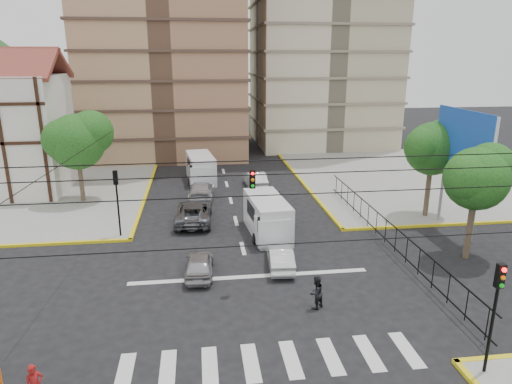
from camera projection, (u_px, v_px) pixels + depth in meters
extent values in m
plane|color=black|center=(253.00, 287.00, 23.59)|extent=(160.00, 160.00, 0.00)
cube|color=gray|center=(0.00, 191.00, 40.11)|extent=(26.00, 26.00, 0.15)
cube|color=gray|center=(429.00, 176.00, 45.03)|extent=(26.00, 26.00, 0.15)
cube|color=silver|center=(271.00, 361.00, 17.88)|extent=(12.00, 2.40, 0.01)
cube|color=silver|center=(250.00, 277.00, 24.73)|extent=(13.00, 0.40, 0.01)
cube|color=silver|center=(3.00, 135.00, 38.82)|extent=(10.00, 8.00, 10.00)
cube|color=maroon|center=(1.00, 63.00, 38.94)|extent=(10.80, 4.25, 2.65)
cylinder|color=slate|center=(474.00, 211.00, 28.56)|extent=(0.20, 0.20, 4.00)
cylinder|color=slate|center=(441.00, 193.00, 32.36)|extent=(0.20, 0.20, 4.00)
cube|color=silver|center=(465.00, 142.00, 29.31)|extent=(0.25, 6.00, 4.00)
cube|color=blue|center=(462.00, 143.00, 29.29)|extent=(0.08, 6.20, 4.20)
cylinder|color=#473828|center=(470.00, 224.00, 26.48)|extent=(0.36, 0.36, 4.20)
sphere|color=#154B16|center=(477.00, 179.00, 25.70)|extent=(3.60, 3.60, 3.60)
sphere|color=#154B16|center=(490.00, 168.00, 25.94)|extent=(2.88, 2.88, 2.88)
sphere|color=#154B16|center=(468.00, 177.00, 25.27)|extent=(2.70, 2.70, 2.70)
cylinder|color=#473828|center=(428.00, 188.00, 33.22)|extent=(0.36, 0.36, 4.48)
sphere|color=#154B16|center=(432.00, 149.00, 32.38)|extent=(3.80, 3.80, 3.80)
sphere|color=#154B16|center=(444.00, 140.00, 32.62)|extent=(3.04, 3.04, 3.04)
sphere|color=#154B16|center=(425.00, 147.00, 31.95)|extent=(2.85, 2.85, 2.85)
cylinder|color=#473828|center=(81.00, 177.00, 36.71)|extent=(0.36, 0.36, 4.20)
sphere|color=#154B16|center=(77.00, 142.00, 35.88)|extent=(4.40, 4.40, 4.40)
sphere|color=#154B16|center=(91.00, 133.00, 36.11)|extent=(3.52, 3.52, 3.52)
sphere|color=#154B16|center=(64.00, 140.00, 35.42)|extent=(3.30, 3.30, 3.30)
cylinder|color=black|center=(491.00, 330.00, 16.59)|extent=(0.12, 0.12, 3.50)
cube|color=black|center=(500.00, 276.00, 15.96)|extent=(0.28, 0.22, 0.90)
sphere|color=#FF0C0C|center=(501.00, 268.00, 15.87)|extent=(0.17, 0.17, 0.17)
cylinder|color=black|center=(118.00, 210.00, 29.49)|extent=(0.12, 0.12, 3.50)
cube|color=black|center=(115.00, 178.00, 28.86)|extent=(0.28, 0.22, 0.90)
sphere|color=#FF0C0C|center=(115.00, 173.00, 28.78)|extent=(0.17, 0.17, 0.17)
cube|color=black|center=(252.00, 179.00, 21.93)|extent=(0.28, 0.22, 0.90)
cylinder|color=black|center=(290.00, 244.00, 13.24)|extent=(18.00, 0.03, 0.03)
cube|color=silver|center=(267.00, 216.00, 30.35)|extent=(2.65, 5.59, 2.49)
cube|color=silver|center=(272.00, 230.00, 28.34)|extent=(2.17, 1.48, 1.73)
cube|color=black|center=(273.00, 223.00, 27.80)|extent=(2.00, 0.28, 0.97)
cylinder|color=black|center=(255.00, 239.00, 28.82)|extent=(0.25, 0.76, 0.76)
cylinder|color=black|center=(287.00, 237.00, 29.07)|extent=(0.25, 0.76, 0.76)
cylinder|color=black|center=(249.00, 220.00, 32.12)|extent=(0.25, 0.76, 0.76)
cylinder|color=black|center=(278.00, 219.00, 32.37)|extent=(0.25, 0.76, 0.76)
cube|color=silver|center=(201.00, 168.00, 43.37)|extent=(2.87, 5.72, 2.52)
cube|color=silver|center=(201.00, 175.00, 41.33)|extent=(2.23, 1.57, 1.76)
cube|color=black|center=(201.00, 170.00, 40.79)|extent=(2.03, 0.36, 0.99)
cylinder|color=black|center=(190.00, 182.00, 41.82)|extent=(0.25, 0.77, 0.77)
cylinder|color=black|center=(213.00, 181.00, 42.08)|extent=(0.25, 0.77, 0.77)
cylinder|color=black|center=(190.00, 173.00, 45.16)|extent=(0.25, 0.77, 0.77)
cylinder|color=black|center=(211.00, 172.00, 45.41)|extent=(0.25, 0.77, 0.77)
imported|color=#A5A4A9|center=(199.00, 264.00, 24.78)|extent=(1.70, 3.82, 1.28)
imported|color=silver|center=(280.00, 257.00, 25.67)|extent=(1.61, 3.88, 1.25)
imported|color=#5C5E64|center=(194.00, 212.00, 32.67)|extent=(2.77, 5.51, 1.50)
imported|color=silver|center=(201.00, 190.00, 38.11)|extent=(2.32, 5.02, 1.42)
imported|color=black|center=(273.00, 198.00, 36.05)|extent=(1.89, 4.06, 1.34)
imported|color=white|center=(256.00, 180.00, 41.25)|extent=(1.76, 4.61, 1.50)
imported|color=black|center=(316.00, 293.00, 21.42)|extent=(1.00, 0.95, 1.63)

